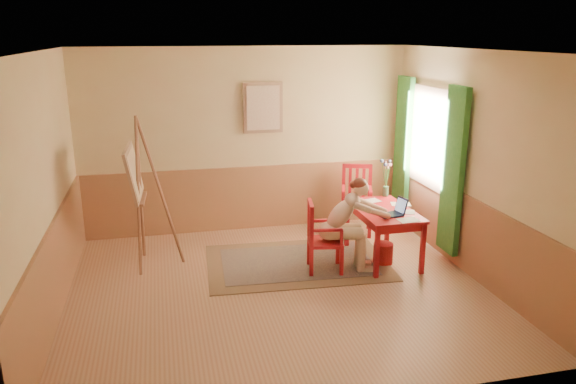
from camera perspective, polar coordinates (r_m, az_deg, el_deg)
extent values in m
cube|color=tan|center=(6.82, -1.01, -9.99)|extent=(5.00, 4.50, 0.02)
cube|color=white|center=(6.13, -1.15, 14.42)|extent=(5.00, 4.50, 0.02)
cube|color=#D7B583|center=(8.50, -4.28, 5.29)|extent=(5.00, 0.02, 2.80)
cube|color=#D7B583|center=(4.25, 5.35, -5.96)|extent=(5.00, 0.02, 2.80)
cube|color=#D7B583|center=(6.32, -23.93, 0.12)|extent=(0.02, 4.50, 2.80)
cube|color=#D7B583|center=(7.26, 18.70, 2.60)|extent=(0.02, 4.50, 2.80)
cube|color=#B0754F|center=(8.68, -4.13, -0.59)|extent=(5.00, 0.04, 1.00)
cube|color=#B0754F|center=(6.60, -22.78, -7.40)|extent=(0.04, 4.50, 1.00)
cube|color=#B0754F|center=(7.50, 17.89, -4.10)|extent=(0.04, 4.50, 1.00)
cube|color=white|center=(8.15, 14.55, 5.42)|extent=(0.02, 1.00, 1.30)
cube|color=#997258|center=(8.14, 14.42, 5.42)|extent=(0.03, 1.12, 1.42)
cube|color=#468E37|center=(7.51, 16.62, 2.03)|extent=(0.08, 0.45, 2.20)
cube|color=#468E37|center=(8.86, 11.71, 4.46)|extent=(0.08, 0.45, 2.20)
cube|color=#997258|center=(8.41, -2.60, 8.66)|extent=(0.60, 0.04, 0.76)
cube|color=beige|center=(8.39, -2.57, 8.64)|extent=(0.50, 0.02, 0.66)
cube|color=#8C7251|center=(7.52, 0.94, -7.26)|extent=(2.49, 1.74, 0.01)
cube|color=#1B1831|center=(7.52, 0.94, -7.21)|extent=(2.07, 1.32, 0.01)
cube|color=#B41A22|center=(7.50, 9.84, -1.90)|extent=(0.73, 1.21, 0.04)
cube|color=#B41A22|center=(7.52, 9.81, -2.41)|extent=(0.63, 1.11, 0.10)
cube|color=#B41A22|center=(7.03, 9.13, -6.24)|extent=(0.06, 0.06, 0.68)
cube|color=#B41A22|center=(7.29, 13.69, -5.70)|extent=(0.06, 0.06, 0.68)
cube|color=#B41A22|center=(7.99, 6.09, -3.34)|extent=(0.06, 0.06, 0.68)
cube|color=#B41A22|center=(8.22, 10.21, -2.96)|extent=(0.06, 0.06, 0.68)
cube|color=#B41A22|center=(7.15, 3.84, -5.15)|extent=(0.50, 0.48, 0.04)
cube|color=#B41A22|center=(7.05, 2.42, -7.32)|extent=(0.05, 0.05, 0.38)
cube|color=#B41A22|center=(7.09, 5.53, -7.23)|extent=(0.05, 0.05, 0.38)
cube|color=#B41A22|center=(7.38, 2.16, -6.19)|extent=(0.05, 0.05, 0.38)
cube|color=#B41A22|center=(7.42, 5.13, -6.11)|extent=(0.05, 0.05, 0.38)
cube|color=#B41A22|center=(6.87, 2.47, -3.57)|extent=(0.05, 0.05, 0.51)
cube|color=#B41A22|center=(7.21, 2.20, -2.60)|extent=(0.05, 0.05, 0.51)
cube|color=#B41A22|center=(6.97, 2.35, -1.29)|extent=(0.12, 0.41, 0.06)
cube|color=#B41A22|center=(6.96, 2.40, -3.44)|extent=(0.04, 0.05, 0.42)
cube|color=#B41A22|center=(7.04, 2.33, -3.18)|extent=(0.04, 0.05, 0.42)
cube|color=#B41A22|center=(7.13, 2.26, -2.93)|extent=(0.04, 0.05, 0.42)
cube|color=#B41A22|center=(6.91, 4.05, -3.94)|extent=(0.38, 0.10, 0.03)
cube|color=#B41A22|center=(6.96, 5.53, -4.70)|extent=(0.04, 0.04, 0.21)
cube|color=#B41A22|center=(7.25, 3.71, -2.95)|extent=(0.38, 0.10, 0.03)
cube|color=#B41A22|center=(7.30, 5.12, -3.69)|extent=(0.04, 0.04, 0.21)
cube|color=#B41A22|center=(8.53, 7.05, -1.35)|extent=(0.59, 0.60, 0.05)
cube|color=#B41A22|center=(8.81, 5.65, -2.35)|extent=(0.07, 0.07, 0.42)
cube|color=#B41A22|center=(8.40, 5.63, -3.28)|extent=(0.07, 0.07, 0.42)
cube|color=#B41A22|center=(8.82, 8.29, -2.43)|extent=(0.07, 0.07, 0.42)
cube|color=#B41A22|center=(8.41, 8.40, -3.35)|extent=(0.07, 0.07, 0.42)
cube|color=#B41A22|center=(8.65, 5.75, 1.07)|extent=(0.07, 0.07, 0.57)
cube|color=#B41A22|center=(8.66, 8.44, 0.99)|extent=(0.07, 0.07, 0.57)
cube|color=#B41A22|center=(8.59, 7.15, 2.68)|extent=(0.45, 0.20, 0.06)
cube|color=#B41A22|center=(8.65, 6.40, 0.95)|extent=(0.05, 0.04, 0.47)
cube|color=#B41A22|center=(8.66, 7.09, 0.93)|extent=(0.05, 0.04, 0.47)
cube|color=#B41A22|center=(8.66, 7.78, 0.91)|extent=(0.05, 0.04, 0.47)
cube|color=#B41A22|center=(8.46, 5.73, 0.32)|extent=(0.18, 0.42, 0.04)
cube|color=#B41A22|center=(8.30, 5.70, -0.82)|extent=(0.05, 0.05, 0.23)
cube|color=#B41A22|center=(8.47, 8.48, 0.24)|extent=(0.18, 0.42, 0.04)
cube|color=#B41A22|center=(8.31, 8.50, -0.90)|extent=(0.05, 0.05, 0.23)
ellipsoid|color=beige|center=(7.12, 4.22, -4.00)|extent=(0.34, 0.39, 0.22)
cylinder|color=beige|center=(7.07, 5.97, -4.29)|extent=(0.45, 0.23, 0.15)
cylinder|color=beige|center=(7.23, 5.76, -3.80)|extent=(0.45, 0.23, 0.15)
cylinder|color=beige|center=(7.19, 7.55, -6.17)|extent=(0.13, 0.13, 0.50)
cylinder|color=beige|center=(7.35, 7.31, -5.66)|extent=(0.13, 0.13, 0.50)
cube|color=beige|center=(7.30, 7.96, -7.92)|extent=(0.22, 0.12, 0.07)
cube|color=beige|center=(7.46, 7.71, -7.37)|extent=(0.22, 0.12, 0.07)
ellipsoid|color=beige|center=(7.06, 5.44, -2.32)|extent=(0.52, 0.36, 0.52)
ellipsoid|color=beige|center=(7.03, 6.66, -0.84)|extent=(0.25, 0.32, 0.18)
sphere|color=beige|center=(7.00, 7.53, 0.42)|extent=(0.23, 0.23, 0.20)
ellipsoid|color=#4F1E14|center=(6.98, 7.38, 0.87)|extent=(0.22, 0.22, 0.14)
sphere|color=#4F1E14|center=(6.97, 6.75, 0.78)|extent=(0.12, 0.12, 0.10)
cylinder|color=beige|center=(6.93, 7.59, -1.60)|extent=(0.23, 0.14, 0.15)
cylinder|color=beige|center=(7.01, 9.31, -2.15)|extent=(0.29, 0.09, 0.17)
sphere|color=beige|center=(6.94, 8.35, -1.86)|extent=(0.10, 0.10, 0.09)
sphere|color=beige|center=(7.08, 10.25, -2.42)|extent=(0.08, 0.08, 0.07)
cylinder|color=beige|center=(7.20, 7.19, -0.90)|extent=(0.22, 0.10, 0.15)
cylinder|color=beige|center=(7.24, 8.91, -1.53)|extent=(0.29, 0.18, 0.17)
sphere|color=beige|center=(7.23, 7.89, -1.11)|extent=(0.10, 0.10, 0.09)
sphere|color=beige|center=(7.26, 9.93, -1.95)|extent=(0.08, 0.08, 0.07)
cube|color=#1E2338|center=(7.26, 10.43, -2.32)|extent=(0.34, 0.27, 0.02)
cube|color=#2D3342|center=(7.25, 10.43, -2.30)|extent=(0.29, 0.22, 0.00)
cube|color=#1E2338|center=(7.32, 11.60, -1.33)|extent=(0.11, 0.22, 0.20)
cube|color=#99BFF2|center=(7.32, 11.52, -1.37)|extent=(0.08, 0.18, 0.16)
cube|color=white|center=(7.13, 12.29, -2.83)|extent=(0.28, 0.21, 0.00)
cube|color=white|center=(7.75, 11.53, -1.23)|extent=(0.31, 0.25, 0.00)
cube|color=white|center=(7.83, 8.50, -0.90)|extent=(0.30, 0.24, 0.00)
cube|color=white|center=(7.44, 11.90, -1.99)|extent=(0.32, 0.28, 0.00)
cylinder|color=#3F724C|center=(8.08, 10.01, 0.08)|extent=(0.10, 0.10, 0.14)
cylinder|color=#3F7233|center=(8.06, 9.83, 1.81)|extent=(0.04, 0.12, 0.38)
sphere|color=#728CD8|center=(8.06, 9.63, 3.18)|extent=(0.06, 0.06, 0.06)
cylinder|color=#3F7233|center=(7.98, 10.01, 1.72)|extent=(0.06, 0.08, 0.40)
sphere|color=pink|center=(7.89, 9.99, 3.03)|extent=(0.04, 0.04, 0.04)
cylinder|color=#3F7233|center=(8.05, 10.11, 1.46)|extent=(0.03, 0.04, 0.29)
sphere|color=pink|center=(8.03, 10.19, 2.48)|extent=(0.05, 0.05, 0.05)
cylinder|color=#3F7233|center=(7.96, 10.00, 1.59)|extent=(0.08, 0.11, 0.37)
sphere|color=#728CD8|center=(7.87, 9.97, 2.78)|extent=(0.06, 0.06, 0.05)
cylinder|color=#3F7233|center=(8.07, 10.27, 1.61)|extent=(0.09, 0.07, 0.33)
sphere|color=pink|center=(8.07, 10.50, 2.78)|extent=(0.05, 0.05, 0.05)
cylinder|color=#3F7233|center=(8.05, 10.18, 1.60)|extent=(0.05, 0.04, 0.33)
sphere|color=pink|center=(8.03, 10.34, 2.78)|extent=(0.05, 0.05, 0.04)
cylinder|color=#3F7233|center=(8.07, 10.23, 1.79)|extent=(0.08, 0.08, 0.37)
sphere|color=#728CD8|center=(8.07, 10.43, 3.15)|extent=(0.05, 0.05, 0.04)
cylinder|color=#AE2226|center=(7.57, 9.76, -6.23)|extent=(0.30, 0.30, 0.28)
cylinder|color=#925E44|center=(7.23, -15.16, -0.45)|extent=(0.12, 0.37, 2.00)
cylinder|color=#925E44|center=(7.54, -14.96, 0.24)|extent=(0.08, 0.37, 2.00)
cylinder|color=#925E44|center=(7.37, -12.97, 0.01)|extent=(0.52, 0.07, 2.01)
cylinder|color=#925E44|center=(7.41, -15.22, -0.71)|extent=(0.06, 0.56, 0.03)
cube|color=#925E44|center=(7.40, -14.72, -0.68)|extent=(0.10, 0.61, 0.03)
cube|color=#997258|center=(7.32, -15.62, 1.92)|extent=(0.20, 0.89, 0.67)
cube|color=beige|center=(7.32, -15.45, 1.92)|extent=(0.15, 0.80, 0.58)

